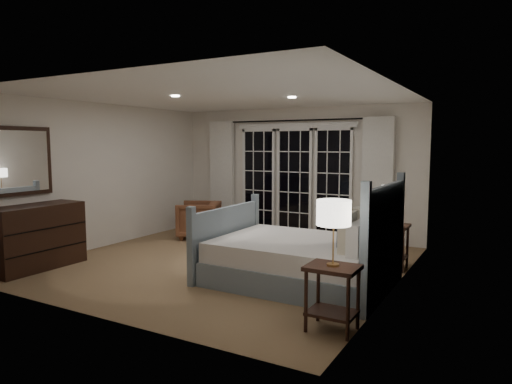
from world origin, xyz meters
The scene contains 20 objects.
floor centered at (0.00, 0.00, 0.00)m, with size 5.00×5.00×0.00m, color olive.
ceiling centered at (0.00, 0.00, 2.50)m, with size 5.00×5.00×0.00m, color white.
wall_left centered at (-2.50, 0.00, 1.25)m, with size 0.02×5.00×2.50m, color silver.
wall_right centered at (2.50, 0.00, 1.25)m, with size 0.02×5.00×2.50m, color silver.
wall_back centered at (0.00, 2.50, 1.25)m, with size 5.00×0.02×2.50m, color silver.
wall_front centered at (0.00, -2.50, 1.25)m, with size 5.00×0.02×2.50m, color silver.
french_doors centered at (0.00, 2.46, 1.09)m, with size 2.50×0.04×2.20m.
curtain_rod centered at (0.00, 2.40, 2.25)m, with size 0.03×0.03×3.50m, color black.
curtain_left centered at (-1.65, 2.38, 1.15)m, with size 0.55×0.10×2.25m, color white.
curtain_right centered at (1.65, 2.38, 1.15)m, with size 0.55×0.10×2.25m, color white.
downlight_a centered at (0.80, 0.60, 2.49)m, with size 0.12×0.12×0.01m, color white.
downlight_b centered at (-0.60, -0.40, 2.49)m, with size 0.12×0.12×0.01m, color white.
bed centered at (1.41, -0.36, 0.33)m, with size 2.27×1.63×1.32m.
nightstand_left centered at (2.28, -1.62, 0.42)m, with size 0.49×0.39×0.64m.
nightstand_right centered at (2.24, 0.91, 0.43)m, with size 0.50×0.40×0.65m.
lamp_left centered at (2.28, -1.62, 1.15)m, with size 0.33×0.33×0.63m.
lamp_right centered at (2.24, 0.91, 1.10)m, with size 0.29×0.29×0.56m.
armchair centered at (-1.47, 1.31, 0.35)m, with size 0.75×0.77×0.70m, color brown.
dresser centered at (-2.23, -1.60, 0.46)m, with size 0.56×1.31×0.93m.
mirror centered at (-2.47, -1.60, 1.55)m, with size 0.05×0.85×1.00m.
Camera 1 is at (3.72, -5.68, 1.79)m, focal length 32.00 mm.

